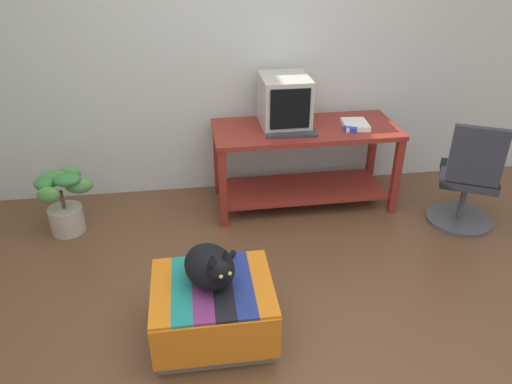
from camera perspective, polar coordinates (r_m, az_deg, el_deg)
name	(u,v)px	position (r m, az deg, el deg)	size (l,w,h in m)	color
ground_plane	(288,342)	(2.97, 3.81, -17.29)	(14.00, 14.00, 0.00)	brown
back_wall	(244,42)	(4.17, -1.48, 17.25)	(8.00, 0.10, 2.60)	silver
desk	(304,152)	(4.08, 5.72, 4.72)	(1.51, 0.65, 0.70)	maroon
tv_monitor	(284,102)	(3.96, 3.36, 10.59)	(0.38, 0.45, 0.40)	#BCB7A8
keyboard	(291,133)	(3.82, 4.19, 6.91)	(0.40, 0.15, 0.02)	#333338
book	(355,124)	(4.06, 11.63, 7.82)	(0.20, 0.25, 0.04)	white
ottoman_with_blanket	(214,310)	(2.90, -5.04, -13.73)	(0.69, 0.60, 0.37)	#7A664C
cat	(211,267)	(2.72, -5.33, -8.75)	(0.38, 0.45, 0.29)	black
potted_plant	(63,199)	(4.01, -21.80, -0.80)	(0.42, 0.35, 0.53)	#B7A893
office_chair	(468,182)	(4.12, 23.75, 1.06)	(0.57, 0.57, 0.89)	#4C4C51
stapler	(350,129)	(3.94, 11.03, 7.26)	(0.04, 0.11, 0.04)	#2342B7
pen	(364,121)	(4.18, 12.61, 8.14)	(0.01, 0.01, 0.14)	black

